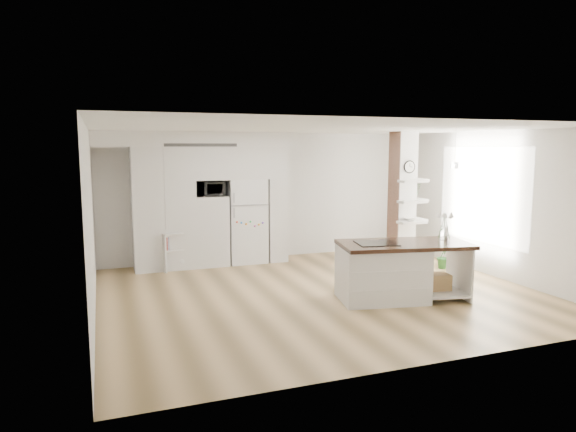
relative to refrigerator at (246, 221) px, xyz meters
name	(u,v)px	position (x,y,z in m)	size (l,w,h in m)	color
floor	(320,293)	(0.53, -2.68, -0.88)	(7.00, 6.00, 0.01)	tan
room	(321,181)	(0.53, -2.68, 0.98)	(7.04, 6.04, 2.72)	white
cabinet_wall	(201,192)	(-0.92, -0.01, 0.63)	(4.00, 0.71, 2.70)	silver
refrigerator	(246,221)	(0.00, 0.00, 0.00)	(0.78, 0.69, 1.75)	white
column	(408,200)	(2.90, -1.55, 0.48)	(0.69, 0.90, 2.70)	silver
window	(482,195)	(4.00, -2.38, 0.62)	(2.40, 2.40, 0.00)	white
pendant_light	(407,163)	(2.23, -2.53, 1.24)	(0.12, 0.12, 0.10)	white
kitchen_island	(389,270)	(1.40, -3.39, -0.40)	(2.17, 1.33, 1.48)	silver
bookshelf	(178,253)	(-1.45, -0.17, -0.55)	(0.71, 0.54, 0.75)	silver
floor_plant_a	(443,256)	(3.52, -1.93, -0.63)	(0.27, 0.22, 0.49)	#2A6629
floor_plant_b	(414,248)	(3.52, -0.92, -0.65)	(0.26, 0.26, 0.46)	#2A6629
microwave	(210,189)	(-0.75, -0.06, 0.69)	(0.54, 0.37, 0.30)	#2D2D2D
shelf_plant	(414,191)	(3.15, -1.38, 0.65)	(0.27, 0.23, 0.30)	#2A6629
decor_bowl	(410,219)	(2.82, -1.78, 0.13)	(0.22, 0.22, 0.05)	white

